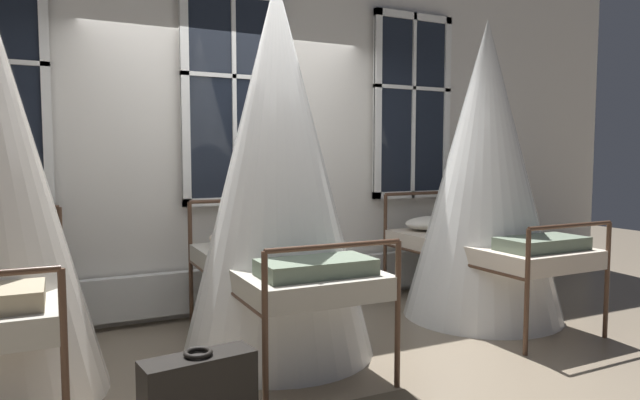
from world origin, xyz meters
TOP-DOWN VIEW (x-y plane):
  - ground at (0.00, 0.00)m, footprint 17.10×17.10m
  - back_wall_with_windows at (0.00, 1.18)m, footprint 9.53×0.10m
  - window_bank at (-0.00, 1.06)m, footprint 4.76×0.10m
  - cot_second at (-0.03, -0.02)m, footprint 1.38×1.86m
  - cot_third at (1.95, 0.03)m, footprint 1.38×1.86m
  - suitcase_dark at (-0.87, -1.05)m, footprint 0.58×0.28m

SIDE VIEW (x-z plane):
  - ground at x=0.00m, z-range 0.00..0.00m
  - suitcase_dark at x=-0.87m, z-range -0.01..0.46m
  - window_bank at x=0.00m, z-range -0.27..2.53m
  - cot_third at x=1.95m, z-range -0.04..2.56m
  - cot_second at x=-0.03m, z-range -0.04..2.64m
  - back_wall_with_windows at x=0.00m, z-range 0.00..3.42m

